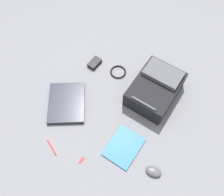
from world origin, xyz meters
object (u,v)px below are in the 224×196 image
Objects in this scene: laptop at (67,103)px; cable_coil at (118,72)px; book_red at (124,147)px; pen_black at (52,148)px; usb_stick at (81,160)px; computer_mouse at (154,172)px; backpack at (155,88)px; power_brick at (95,63)px.

laptop reaches higher than cable_coil.
book_red is 2.17× the size of pen_black.
usb_stick is at bearing 93.01° from cable_coil.
usb_stick is at bearing 102.20° from computer_mouse.
cable_coil is (-0.25, -0.41, -0.01)m from laptop.
book_red is (-0.51, 0.15, -0.01)m from laptop.
backpack is 9.92× the size of usb_stick.
backpack is at bearing 166.39° from cable_coil.
backpack is 3.45× the size of pen_black.
laptop is 0.41m from power_brick.
laptop is 0.44m from usb_stick.
cable_coil is at bearing -86.99° from usb_stick.
pen_black is at bearing 98.00° from computer_mouse.
pen_black is (-0.02, 0.75, -0.01)m from power_brick.
pen_black is at bearing 52.63° from backpack.
book_red is at bearing 164.21° from laptop.
book_red is at bearing -156.79° from pen_black.
laptop is 3.12× the size of pen_black.
usb_stick is at bearing 66.77° from backpack.
laptop is 8.98× the size of usb_stick.
cable_coil is (0.27, -0.55, 0.00)m from book_red.
book_red is 0.61m from cable_coil.
cable_coil is at bearing -103.90° from pen_black.
laptop is (0.57, 0.33, -0.07)m from backpack.
power_brick reaches higher than book_red.
backpack reaches higher than pen_black.
book_red is at bearing 82.84° from backpack.
computer_mouse reaches higher than cable_coil.
book_red is 6.26× the size of usb_stick.
backpack is 0.34m from cable_coil.
cable_coil is at bearing -179.76° from power_brick.
book_red is 0.49m from pen_black.
usb_stick is (-0.29, 0.34, -0.01)m from laptop.
book_red reaches higher than usb_stick.
power_brick is at bearing -71.80° from usb_stick.
book_red and cable_coil have the same top height.
laptop is 3.25× the size of cable_coil.
power_brick is 0.78m from usb_stick.
laptop is 0.53m from book_red.
power_brick is (0.47, -0.55, 0.01)m from book_red.
computer_mouse is at bearing 161.10° from book_red.
power_brick is (0.71, -0.63, -0.00)m from computer_mouse.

